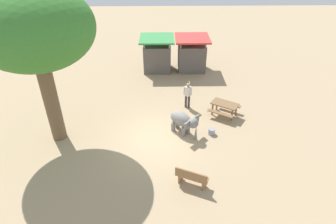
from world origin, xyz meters
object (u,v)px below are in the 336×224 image
person_handler (188,93)px  market_stall_red (192,55)px  wooden_bench (192,177)px  elephant (183,121)px  feed_bucket (212,131)px  picnic_table_near (225,106)px  market_stall_green (157,56)px  shade_tree_main (33,29)px

person_handler → market_stall_red: market_stall_red is taller
wooden_bench → market_stall_red: market_stall_red is taller
elephant → feed_bucket: elephant is taller
elephant → person_handler: 2.67m
person_handler → feed_bucket: person_handler is taller
elephant → feed_bucket: (1.51, -0.12, -0.62)m
picnic_table_near → market_stall_red: bearing=-45.3°
market_stall_green → shade_tree_main: bearing=-120.9°
picnic_table_near → feed_bucket: (-0.99, -1.84, -0.43)m
wooden_bench → feed_bucket: 3.88m
wooden_bench → picnic_table_near: (2.38, 5.44, 0.12)m
market_stall_green → feed_bucket: bearing=-70.4°
market_stall_red → shade_tree_main: bearing=-132.2°
wooden_bench → picnic_table_near: 5.94m
elephant → shade_tree_main: shade_tree_main is taller
shade_tree_main → feed_bucket: 9.71m
shade_tree_main → picnic_table_near: 10.50m
market_stall_red → wooden_bench: bearing=-94.9°
market_stall_green → feed_bucket: size_ratio=7.00×
elephant → market_stall_green: size_ratio=0.66×
picnic_table_near → wooden_bench: bearing=99.3°
picnic_table_near → market_stall_red: (-1.35, 6.48, 0.55)m
wooden_bench → picnic_table_near: size_ratio=0.70×
market_stall_green → feed_bucket: market_stall_green is taller
person_handler → market_stall_green: bearing=-149.0°
elephant → picnic_table_near: bearing=77.3°
shade_tree_main → market_stall_green: 10.79m
picnic_table_near → market_stall_red: size_ratio=0.82×
elephant → market_stall_green: (-1.46, 8.20, 0.36)m
picnic_table_near → market_stall_red: 6.64m
market_stall_red → feed_bucket: bearing=-87.5°
person_handler → shade_tree_main: 8.83m
shade_tree_main → market_stall_green: shade_tree_main is taller
market_stall_green → market_stall_red: same height
shade_tree_main → market_stall_green: bearing=59.1°
person_handler → picnic_table_near: 2.30m
elephant → person_handler: person_handler is taller
wooden_bench → market_stall_red: (1.03, 11.92, 0.67)m
market_stall_green → feed_bucket: (2.97, -8.32, -0.98)m
picnic_table_near → market_stall_red: market_stall_red is taller
wooden_bench → market_stall_red: bearing=109.3°
wooden_bench → feed_bucket: size_ratio=4.00×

